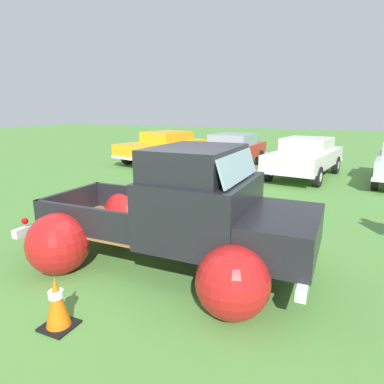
# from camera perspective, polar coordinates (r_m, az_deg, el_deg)

# --- Properties ---
(ground_plane) EXTENTS (80.00, 80.00, 0.00)m
(ground_plane) POSITION_cam_1_polar(r_m,az_deg,el_deg) (5.70, -4.59, -11.69)
(ground_plane) COLOR #548C3D
(vintage_pickup_truck) EXTENTS (4.63, 2.80, 1.96)m
(vintage_pickup_truck) POSITION_cam_1_polar(r_m,az_deg,el_deg) (5.24, -1.03, -5.01)
(vintage_pickup_truck) COLOR black
(vintage_pickup_truck) RESTS_ON ground
(show_car_0) EXTENTS (2.92, 5.00, 1.43)m
(show_car_0) POSITION_cam_1_polar(r_m,az_deg,el_deg) (16.00, -4.60, 7.80)
(show_car_0) COLOR black
(show_car_0) RESTS_ON ground
(show_car_1) EXTENTS (2.08, 4.48, 1.43)m
(show_car_1) POSITION_cam_1_polar(r_m,az_deg,el_deg) (14.54, 6.67, 7.13)
(show_car_1) COLOR black
(show_car_1) RESTS_ON ground
(show_car_2) EXTENTS (2.50, 4.65, 1.43)m
(show_car_2) POSITION_cam_1_polar(r_m,az_deg,el_deg) (13.11, 18.53, 5.79)
(show_car_2) COLOR black
(show_car_2) RESTS_ON ground
(lane_cone_0) EXTENTS (0.36, 0.36, 0.63)m
(lane_cone_0) POSITION_cam_1_polar(r_m,az_deg,el_deg) (4.32, -21.81, -16.93)
(lane_cone_0) COLOR black
(lane_cone_0) RESTS_ON ground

